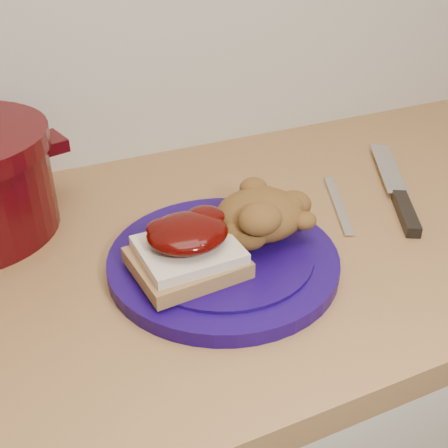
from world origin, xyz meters
name	(u,v)px	position (x,y,z in m)	size (l,w,h in m)	color
plate	(223,261)	(-0.05, 1.44, 0.91)	(0.29, 0.29, 0.02)	#15054C
sandwich	(187,248)	(-0.11, 1.43, 0.95)	(0.13, 0.12, 0.06)	olive
stuffing_mound	(260,215)	(0.00, 1.46, 0.95)	(0.12, 0.10, 0.06)	brown
chef_knife	(401,200)	(0.25, 1.48, 0.91)	(0.16, 0.27, 0.02)	black
butter_knife	(338,204)	(0.16, 1.51, 0.90)	(0.17, 0.01, 0.00)	silver
pepper_grinder	(13,183)	(-0.27, 1.66, 0.96)	(0.06, 0.06, 0.12)	black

